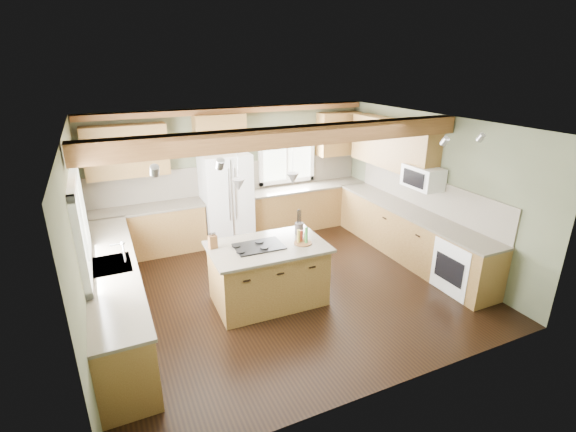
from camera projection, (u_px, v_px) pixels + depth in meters
name	position (u px, v px, depth m)	size (l,w,h in m)	color
floor	(285.00, 287.00, 6.74)	(5.60, 5.60, 0.00)	black
ceiling	(285.00, 124.00, 5.82)	(5.60, 5.60, 0.00)	silver
wall_back	(234.00, 173.00, 8.41)	(5.60, 5.60, 0.00)	#4B5139
wall_left	(81.00, 243.00, 5.19)	(5.00, 5.00, 0.00)	#4B5139
wall_right	(429.00, 189.00, 7.38)	(5.00, 5.00, 0.00)	#4B5139
ceiling_beam	(293.00, 136.00, 5.65)	(5.55, 0.26, 0.26)	brown
soffit_trim	(233.00, 110.00, 7.89)	(5.55, 0.20, 0.10)	brown
backsplash_back	(235.00, 177.00, 8.43)	(5.58, 0.03, 0.58)	brown
backsplash_right	(426.00, 193.00, 7.45)	(0.03, 3.70, 0.58)	brown
base_cab_back_left	(149.00, 232.00, 7.76)	(2.02, 0.60, 0.88)	brown
counter_back_left	(146.00, 208.00, 7.59)	(2.06, 0.64, 0.04)	#494136
base_cab_back_right	(306.00, 207.00, 9.04)	(2.62, 0.60, 0.88)	brown
counter_back_right	(306.00, 187.00, 8.88)	(2.66, 0.64, 0.04)	#494136
base_cab_left	(116.00, 296.00, 5.65)	(0.60, 3.70, 0.88)	brown
counter_left	(111.00, 266.00, 5.49)	(0.64, 3.74, 0.04)	#494136
base_cab_right	(409.00, 235.00, 7.61)	(0.60, 3.70, 0.88)	brown
counter_right	(411.00, 211.00, 7.44)	(0.64, 3.74, 0.04)	#494136
upper_cab_back_left	(126.00, 151.00, 7.25)	(1.40, 0.35, 0.90)	brown
upper_cab_over_fridge	(220.00, 133.00, 7.84)	(0.96, 0.35, 0.70)	brown
upper_cab_right	(392.00, 144.00, 7.85)	(0.35, 2.20, 0.90)	brown
upper_cab_back_corner	(338.00, 134.00, 8.93)	(0.90, 0.35, 0.90)	brown
window_left	(79.00, 223.00, 5.15)	(0.04, 1.60, 1.05)	white
window_back	(286.00, 156.00, 8.75)	(1.10, 0.04, 1.00)	white
sink	(111.00, 265.00, 5.49)	(0.50, 0.65, 0.03)	#262628
faucet	(124.00, 253.00, 5.51)	(0.02, 0.02, 0.28)	#B2B2B7
dishwasher	(125.00, 354.00, 4.55)	(0.60, 0.60, 0.84)	white
oven	(464.00, 266.00, 6.50)	(0.60, 0.72, 0.84)	white
microwave	(423.00, 177.00, 7.16)	(0.40, 0.70, 0.38)	white
pendant_left	(239.00, 185.00, 5.55)	(0.18, 0.18, 0.16)	#B2B2B7
pendant_right	(293.00, 179.00, 5.85)	(0.18, 0.18, 0.16)	#B2B2B7
refrigerator	(226.00, 199.00, 8.11)	(0.90, 0.74, 1.80)	white
island	(268.00, 275.00, 6.21)	(1.58, 0.97, 0.88)	brown
island_top	(268.00, 247.00, 6.05)	(1.69, 1.07, 0.04)	#494136
cooktop	(259.00, 246.00, 5.99)	(0.69, 0.46, 0.02)	black
knife_block	(213.00, 242.00, 5.92)	(0.12, 0.09, 0.19)	brown
utensil_crock	(299.00, 228.00, 6.41)	(0.13, 0.13, 0.18)	#49413A
bottle_tray	(303.00, 236.00, 6.06)	(0.26, 0.26, 0.24)	brown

